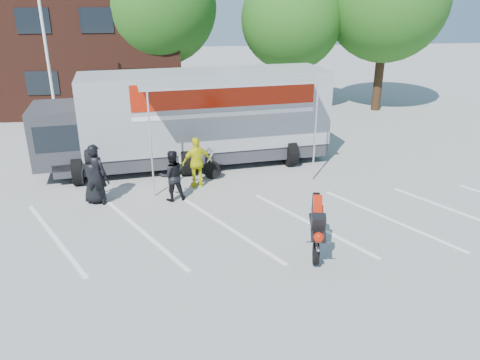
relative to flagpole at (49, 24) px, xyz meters
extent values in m
plane|color=gray|center=(6.24, -10.00, -5.05)|extent=(100.00, 100.00, 0.00)
cube|color=white|center=(6.24, -9.00, -5.05)|extent=(18.09, 13.33, 0.01)
cube|color=#451F16|center=(-3.76, 8.00, -1.55)|extent=(18.00, 8.00, 7.00)
cylinder|color=white|center=(-0.26, 0.00, -1.05)|extent=(0.12, 0.12, 8.00)
cylinder|color=#382314|center=(4.24, 6.00, -3.43)|extent=(0.50, 0.50, 3.24)
sphere|color=#234E13|center=(4.24, 6.00, 0.53)|extent=(6.12, 6.12, 6.12)
cylinder|color=#382314|center=(11.24, 5.00, -3.61)|extent=(0.50, 0.50, 2.88)
sphere|color=#234E13|center=(11.24, 5.00, -0.09)|extent=(5.44, 5.44, 5.44)
cylinder|color=#382314|center=(16.24, 4.50, -3.34)|extent=(0.50, 0.50, 3.42)
sphere|color=#234E13|center=(16.24, 4.50, 0.84)|extent=(6.46, 6.46, 6.46)
imported|color=black|center=(2.42, -6.75, -4.14)|extent=(0.96, 0.69, 1.82)
imported|color=black|center=(2.52, -6.85, -4.07)|extent=(0.84, 0.71, 1.97)
imported|color=black|center=(4.86, -6.85, -4.22)|extent=(0.93, 0.80, 1.67)
imported|color=#DBDB0B|center=(5.69, -5.82, -4.17)|extent=(1.11, 0.68, 1.77)
camera|label=1|loc=(5.36, -20.87, 1.19)|focal=35.00mm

